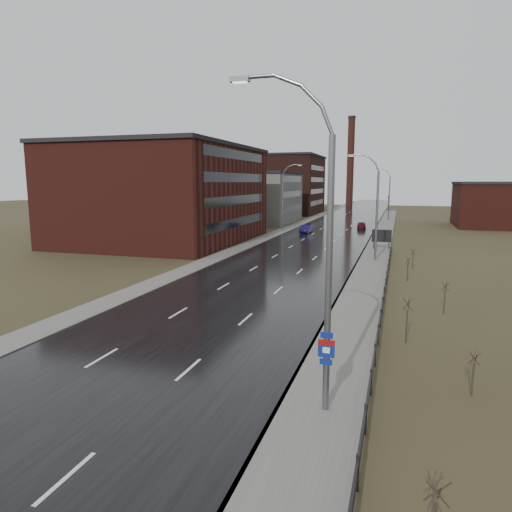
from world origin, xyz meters
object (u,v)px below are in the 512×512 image
Objects in this scene: streetlight_main at (320,251)px; car_near at (306,229)px; car_far at (362,225)px; billboard at (382,236)px.

streetlight_main is 2.98× the size of car_near.
billboard is at bearing 94.79° from car_far.
billboard is 0.64× the size of car_near.
streetlight_main is 68.76m from car_far.
car_near is at bearing 101.57° from streetlight_main.
streetlight_main is 42.84m from billboard.
billboard is (0.63, 42.62, -4.31)m from streetlight_main.
car_far is at bearing 93.21° from streetlight_main.
car_near is 1.05× the size of car_far.
streetlight_main reaches higher than billboard.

